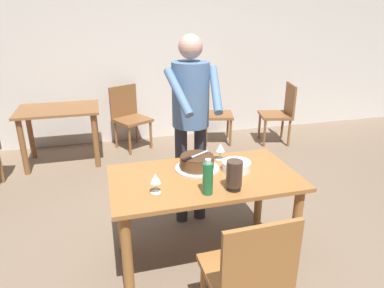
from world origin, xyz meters
name	(u,v)px	position (x,y,z in m)	size (l,w,h in m)	color
ground_plane	(203,259)	(0.00, 0.00, 0.00)	(14.00, 14.00, 0.00)	#7A6651
back_wall	(144,50)	(0.00, 3.05, 1.35)	(10.00, 0.12, 2.70)	silver
main_dining_table	(204,192)	(0.00, 0.00, 0.62)	(1.38, 0.77, 0.75)	#9E6633
cake_on_platter	(197,163)	(-0.02, 0.14, 0.80)	(0.34, 0.34, 0.11)	silver
cake_knife	(191,158)	(-0.08, 0.10, 0.87)	(0.24, 0.16, 0.02)	silver
plate_stack	(236,166)	(0.27, 0.04, 0.79)	(0.22, 0.22, 0.07)	white
wine_glass_near	(220,148)	(0.21, 0.26, 0.85)	(0.08, 0.08, 0.14)	silver
wine_glass_far	(155,179)	(-0.39, -0.15, 0.85)	(0.08, 0.08, 0.14)	silver
water_bottle	(208,178)	(-0.06, -0.25, 0.86)	(0.07, 0.07, 0.25)	#1E6B38
hurricane_lamp	(234,175)	(0.13, -0.25, 0.86)	(0.11, 0.11, 0.21)	black
person_cutting_cake	(191,112)	(0.06, 0.59, 1.08)	(0.47, 0.56, 1.72)	#2D2D38
chair_near_side	(248,274)	(0.03, -0.76, 0.49)	(0.45, 0.45, 0.90)	#9E6633
background_table	(60,120)	(-1.22, 2.35, 0.58)	(1.00, 0.70, 0.74)	brown
background_chair_0	(129,115)	(-0.31, 2.68, 0.49)	(0.60, 0.60, 0.90)	brown
background_chair_1	(281,111)	(1.90, 2.29, 0.49)	(0.53, 0.53, 0.90)	brown
background_chair_2	(213,111)	(0.92, 2.56, 0.49)	(0.54, 0.54, 0.90)	brown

